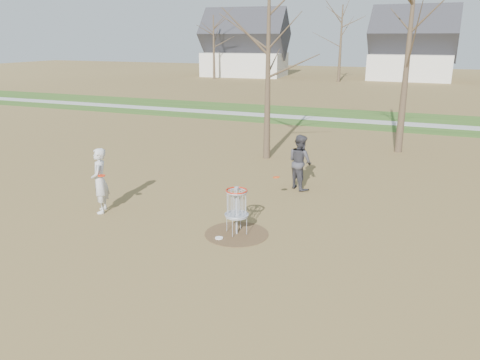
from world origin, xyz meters
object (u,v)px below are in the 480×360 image
player_throwing (300,162)px  disc_golf_basket (237,203)px  player_standing (100,181)px  disc_grounded (219,238)px

player_throwing → disc_golf_basket: bearing=121.9°
player_standing → disc_golf_basket: (4.60, -0.04, -0.11)m
player_standing → player_throwing: bearing=103.1°
disc_grounded → disc_golf_basket: bearing=55.7°
player_throwing → disc_grounded: 5.32m
disc_golf_basket → player_standing: bearing=179.5°
player_standing → disc_grounded: 4.42m
player_throwing → disc_grounded: player_throwing is taller
player_standing → player_throwing: (5.15, 4.64, -0.03)m
disc_grounded → player_throwing: bearing=80.3°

